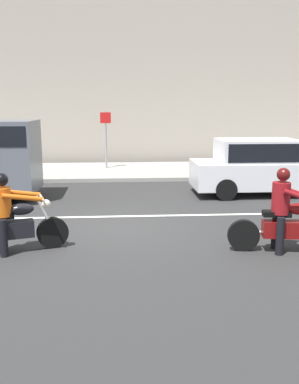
{
  "coord_description": "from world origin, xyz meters",
  "views": [
    {
      "loc": [
        0.12,
        -9.8,
        2.8
      ],
      "look_at": [
        0.78,
        -0.31,
        0.87
      ],
      "focal_mm": 40.82,
      "sensor_mm": 36.0,
      "label": 1
    }
  ],
  "objects_px": {
    "motorcycle_with_rider_crimson": "(285,218)",
    "street_sign_post": "(106,134)",
    "parked_sedan_white": "(261,166)",
    "motorcycle_with_rider_orange_stripe": "(9,220)"
  },
  "relations": [
    {
      "from": "motorcycle_with_rider_crimson",
      "to": "street_sign_post",
      "type": "distance_m",
      "value": 11.09
    },
    {
      "from": "parked_sedan_white",
      "to": "street_sign_post",
      "type": "bearing_deg",
      "value": 134.18
    },
    {
      "from": "motorcycle_with_rider_crimson",
      "to": "street_sign_post",
      "type": "relative_size",
      "value": 0.93
    },
    {
      "from": "motorcycle_with_rider_orange_stripe",
      "to": "street_sign_post",
      "type": "bearing_deg",
      "value": 81.27
    },
    {
      "from": "motorcycle_with_rider_crimson",
      "to": "parked_sedan_white",
      "type": "height_order",
      "value": "parked_sedan_white"
    },
    {
      "from": "parked_sedan_white",
      "to": "street_sign_post",
      "type": "distance_m",
      "value": 7.11
    },
    {
      "from": "motorcycle_with_rider_orange_stripe",
      "to": "street_sign_post",
      "type": "relative_size",
      "value": 0.91
    },
    {
      "from": "motorcycle_with_rider_orange_stripe",
      "to": "parked_sedan_white",
      "type": "bearing_deg",
      "value": 37.83
    },
    {
      "from": "motorcycle_with_rider_crimson",
      "to": "motorcycle_with_rider_orange_stripe",
      "type": "bearing_deg",
      "value": 176.63
    },
    {
      "from": "motorcycle_with_rider_crimson",
      "to": "parked_sedan_white",
      "type": "relative_size",
      "value": 0.5
    }
  ]
}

